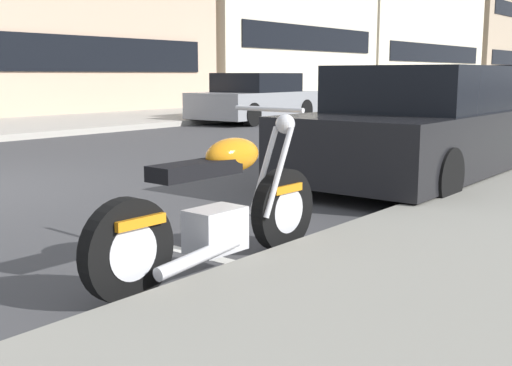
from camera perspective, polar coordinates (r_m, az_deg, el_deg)
sidewalk_far_curb at (r=21.21m, az=-4.61°, el=6.19°), size 120.00×5.00×0.14m
parking_stall_stripe at (r=4.94m, az=-5.82°, el=-6.18°), size 0.12×2.20×0.01m
parked_motorcycle at (r=4.36m, az=-3.41°, el=-2.53°), size 2.15×0.62×1.12m
parked_car_behind_motorcycle at (r=8.48m, az=14.96°, el=4.79°), size 4.70×1.96×1.45m
car_opposite_curb at (r=18.33m, az=-0.08°, el=7.52°), size 4.11×2.11×1.38m
townhouse_mid_block at (r=45.44m, az=9.44°, el=15.44°), size 15.57×11.16×12.02m
townhouse_near_left at (r=58.97m, az=17.23°, el=13.78°), size 12.66×10.55×12.00m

